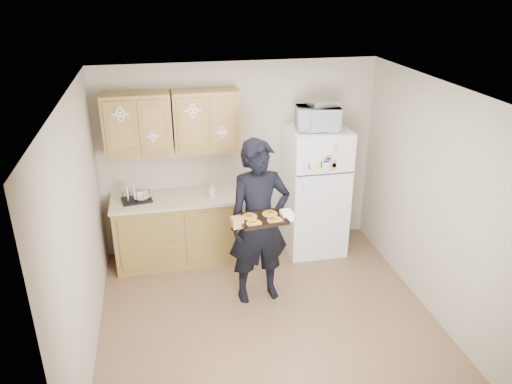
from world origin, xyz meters
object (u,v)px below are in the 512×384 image
(refrigerator, at_px, (315,191))
(baking_tray, at_px, (262,220))
(person, at_px, (259,223))
(dish_rack, at_px, (136,195))
(microwave, at_px, (318,118))

(refrigerator, height_order, baking_tray, refrigerator)
(refrigerator, relative_size, person, 0.89)
(baking_tray, xyz_separation_m, dish_rack, (-1.30, 1.29, -0.17))
(baking_tray, height_order, dish_rack, baking_tray)
(microwave, bearing_deg, baking_tray, -121.96)
(baking_tray, height_order, microwave, microwave)
(person, bearing_deg, refrigerator, 38.78)
(refrigerator, xyz_separation_m, microwave, (-0.03, -0.05, 0.99))
(microwave, distance_m, dish_rack, 2.42)
(refrigerator, bearing_deg, baking_tray, -128.31)
(baking_tray, xyz_separation_m, microwave, (0.96, 1.20, 0.70))
(refrigerator, distance_m, dish_rack, 2.29)
(microwave, xyz_separation_m, dish_rack, (-2.26, 0.09, -0.87))
(refrigerator, xyz_separation_m, person, (-0.96, -0.95, 0.10))
(refrigerator, bearing_deg, person, -135.12)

